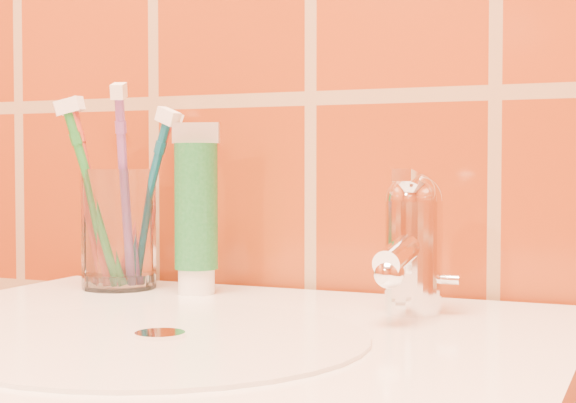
% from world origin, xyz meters
% --- Properties ---
extents(glass_tumbler, '(0.08, 0.08, 0.12)m').
position_xyz_m(glass_tumbler, '(-0.18, 1.12, 0.91)').
color(glass_tumbler, white).
rests_on(glass_tumbler, pedestal_sink).
extents(toothpaste_tube, '(0.05, 0.04, 0.17)m').
position_xyz_m(toothpaste_tube, '(-0.09, 1.12, 0.93)').
color(toothpaste_tube, white).
rests_on(toothpaste_tube, pedestal_sink).
extents(faucet, '(0.05, 0.11, 0.12)m').
position_xyz_m(faucet, '(0.14, 1.09, 0.91)').
color(faucet, white).
rests_on(faucet, pedestal_sink).
extents(toothbrush_0, '(0.12, 0.12, 0.20)m').
position_xyz_m(toothbrush_0, '(-0.19, 1.10, 0.94)').
color(toothbrush_0, '#217D31').
rests_on(toothbrush_0, glass_tumbler).
extents(toothbrush_1, '(0.11, 0.10, 0.19)m').
position_xyz_m(toothbrush_1, '(-0.15, 1.13, 0.94)').
color(toothbrush_1, '#0C5067').
rests_on(toothbrush_1, glass_tumbler).
extents(toothbrush_2, '(0.10, 0.09, 0.20)m').
position_xyz_m(toothbrush_2, '(-0.20, 1.12, 0.95)').
color(toothbrush_2, '#A73323').
rests_on(toothbrush_2, glass_tumbler).
extents(toothbrush_3, '(0.13, 0.14, 0.20)m').
position_xyz_m(toothbrush_3, '(-0.17, 1.15, 0.94)').
color(toothbrush_3, '#B82D27').
rests_on(toothbrush_3, glass_tumbler).
extents(toothbrush_4, '(0.08, 0.11, 0.22)m').
position_xyz_m(toothbrush_4, '(-0.16, 1.11, 0.95)').
color(toothbrush_4, '#7B4391').
rests_on(toothbrush_4, glass_tumbler).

